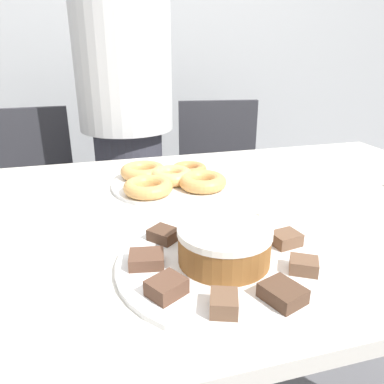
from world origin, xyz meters
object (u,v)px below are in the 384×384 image
Objects in this scene: plate_donuts at (172,184)px; frosted_cake at (224,244)px; person_standing at (127,116)px; office_chair_right at (221,198)px; plate_cake at (224,263)px; office_chair_left at (32,218)px.

frosted_cake is (-0.00, -0.42, 0.04)m from plate_donuts.
person_standing is 0.63m from office_chair_right.
plate_donuts is at bearing -85.57° from person_standing.
person_standing is 4.24× the size of plate_cake.
plate_donuts is (0.49, -0.68, 0.35)m from office_chair_left.
office_chair_left is 0.89m from office_chair_right.
office_chair_right reaches higher than plate_cake.
plate_donuts is (0.05, -0.64, -0.08)m from person_standing.
plate_donuts is at bearing 89.74° from frosted_cake.
office_chair_right is 2.28× the size of plate_cake.
office_chair_left reaches higher than plate_donuts.
plate_cake is at bearing -90.26° from plate_donuts.
plate_cake is at bearing 0.00° from frosted_cake.
office_chair_left is at bearing 175.16° from person_standing.
office_chair_left is 1.27m from frosted_cake.
plate_cake is at bearing -100.83° from office_chair_right.
frosted_cake is at bearing 0.00° from plate_cake.
office_chair_right is at bearing 59.51° from plate_donuts.
plate_donuts is at bearing 89.74° from plate_cake.
plate_cake is 1.14× the size of plate_donuts.
person_standing reaches higher than frosted_cake.
office_chair_left is 2.61× the size of plate_donuts.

